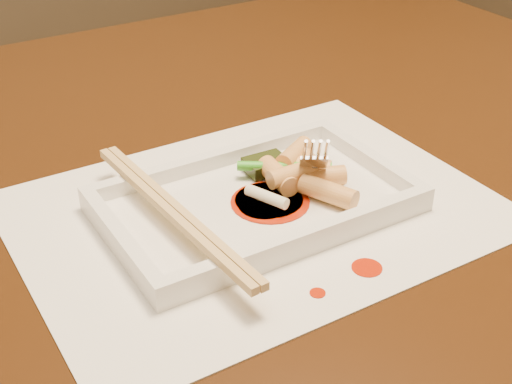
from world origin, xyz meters
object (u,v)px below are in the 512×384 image
placemat (256,210)px  fork (314,98)px  chopstick_a (168,212)px  plate_base (256,206)px  table (125,285)px

placemat → fork: 0.11m
chopstick_a → fork: (0.15, 0.02, 0.06)m
plate_base → chopstick_a: (-0.08, 0.00, 0.02)m
fork → table: bearing=157.8°
table → placemat: (0.10, -0.09, 0.10)m
placemat → plate_base: bearing=0.0°
plate_base → fork: fork is taller
table → chopstick_a: (0.02, -0.09, 0.13)m
plate_base → chopstick_a: size_ratio=1.07×
table → chopstick_a: bearing=-80.1°
table → placemat: bearing=-41.5°
placemat → chopstick_a: size_ratio=1.64×
chopstick_a → table: bearing=99.9°
table → plate_base: bearing=-41.5°
fork → chopstick_a: bearing=-173.2°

